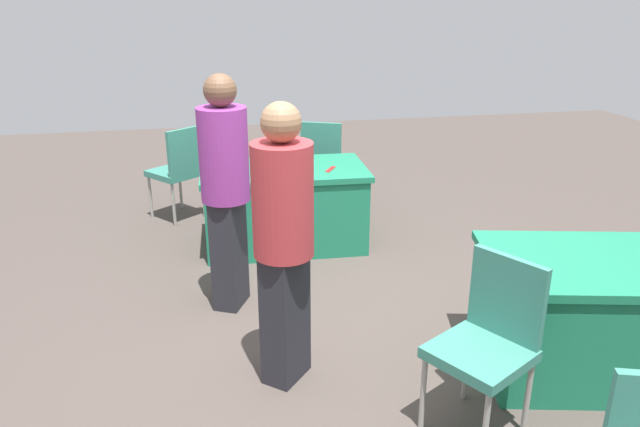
# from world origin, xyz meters

# --- Properties ---
(ground_plane) EXTENTS (14.40, 14.40, 0.00)m
(ground_plane) POSITION_xyz_m (0.00, 0.00, 0.00)
(ground_plane) COLOR #4C423D
(table_foreground) EXTENTS (1.50, 0.91, 0.73)m
(table_foreground) POSITION_xyz_m (-0.03, -1.80, 0.37)
(table_foreground) COLOR #1E7A56
(table_foreground) RESTS_ON ground
(table_mid_right) EXTENTS (1.86, 1.26, 0.73)m
(table_mid_right) POSITION_xyz_m (-1.74, 0.56, 0.37)
(table_mid_right) COLOR #1E7A56
(table_mid_right) RESTS_ON ground
(chair_near_front) EXTENTS (0.58, 0.58, 0.95)m
(chair_near_front) POSITION_xyz_m (-0.58, -2.70, 0.55)
(chair_near_front) COLOR #9E9993
(chair_near_front) RESTS_ON ground
(chair_tucked_left) EXTENTS (0.62, 0.62, 0.95)m
(chair_tucked_left) POSITION_xyz_m (0.90, -2.66, 0.55)
(chair_tucked_left) COLOR #9E9993
(chair_tucked_left) RESTS_ON ground
(chair_by_pillar) EXTENTS (0.60, 0.60, 0.95)m
(chair_by_pillar) POSITION_xyz_m (-0.69, 0.87, 0.54)
(chair_by_pillar) COLOR #9E9993
(chair_by_pillar) RESTS_ON ground
(person_attendee_standing) EXTENTS (0.48, 0.48, 1.66)m
(person_attendee_standing) POSITION_xyz_m (0.27, 0.24, 0.93)
(person_attendee_standing) COLOR #26262D
(person_attendee_standing) RESTS_ON ground
(person_organiser) EXTENTS (0.45, 0.45, 1.69)m
(person_organiser) POSITION_xyz_m (0.53, -0.74, 0.94)
(person_organiser) COLOR #26262D
(person_organiser) RESTS_ON ground
(laptop_silver) EXTENTS (0.35, 0.33, 0.21)m
(laptop_silver) POSITION_xyz_m (-0.11, -1.86, 0.77)
(laptop_silver) COLOR silver
(laptop_silver) RESTS_ON table_foreground
(yarn_ball) EXTENTS (0.14, 0.14, 0.14)m
(yarn_ball) POSITION_xyz_m (0.35, -1.78, 0.79)
(yarn_ball) COLOR #B2382D
(yarn_ball) RESTS_ON table_foreground
(scissors_red) EXTENTS (0.12, 0.17, 0.01)m
(scissors_red) POSITION_xyz_m (-0.42, -1.65, 0.73)
(scissors_red) COLOR red
(scissors_red) RESTS_ON table_foreground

